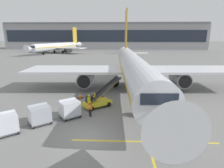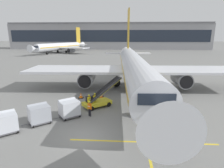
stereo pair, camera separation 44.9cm
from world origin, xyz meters
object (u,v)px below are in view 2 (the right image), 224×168
(safety_cone_nose_mark, at_px, (101,94))
(distant_airplane, at_px, (61,47))
(ground_crew_by_loader, at_px, (95,99))
(ground_crew_marshaller, at_px, (71,105))
(ground_crew_by_carts, at_px, (89,101))
(safety_cone_wingtip, at_px, (101,96))
(baggage_cart_lead, at_px, (69,108))
(baggage_cart_third, at_px, (5,122))
(baggage_cart_second, at_px, (39,114))
(ground_crew_wingwalker, at_px, (90,107))
(safety_cone_engine_keepout, at_px, (81,95))
(parked_airplane, at_px, (134,67))
(belt_loader, at_px, (99,99))

(safety_cone_nose_mark, relative_size, distant_airplane, 0.02)
(ground_crew_by_loader, xyz_separation_m, ground_crew_marshaller, (-2.36, -2.07, 0.00))
(ground_crew_by_carts, height_order, safety_cone_wingtip, ground_crew_by_carts)
(safety_cone_nose_mark, height_order, distant_airplane, distant_airplane)
(baggage_cart_lead, height_order, safety_cone_wingtip, baggage_cart_lead)
(baggage_cart_third, height_order, ground_crew_by_loader, baggage_cart_third)
(baggage_cart_second, distance_m, ground_crew_wingwalker, 5.04)
(safety_cone_wingtip, relative_size, distant_airplane, 0.02)
(baggage_cart_third, distance_m, ground_crew_marshaller, 6.58)
(ground_crew_by_carts, bearing_deg, distant_airplane, 110.64)
(ground_crew_marshaller, bearing_deg, baggage_cart_lead, -84.78)
(baggage_cart_second, bearing_deg, safety_cone_nose_mark, 59.54)
(baggage_cart_second, xyz_separation_m, ground_crew_wingwalker, (4.65, 1.93, -0.00))
(safety_cone_engine_keepout, xyz_separation_m, distant_airplane, (-25.99, 70.15, 2.84))
(parked_airplane, xyz_separation_m, ground_crew_by_loader, (-5.04, -8.65, -2.57))
(belt_loader, xyz_separation_m, ground_crew_wingwalker, (-0.58, -2.96, 0.08))
(baggage_cart_third, distance_m, ground_crew_wingwalker, 7.90)
(baggage_cart_lead, xyz_separation_m, ground_crew_by_loader, (2.27, 3.08, -0.00))
(safety_cone_engine_keepout, distance_m, safety_cone_wingtip, 2.85)
(ground_crew_by_carts, height_order, safety_cone_engine_keepout, ground_crew_by_carts)
(baggage_cart_second, height_order, ground_crew_by_loader, baggage_cart_second)
(baggage_cart_third, xyz_separation_m, safety_cone_wingtip, (7.35, 9.96, -0.65))
(baggage_cart_third, relative_size, safety_cone_wingtip, 3.65)
(belt_loader, height_order, safety_cone_engine_keepout, belt_loader)
(ground_crew_by_carts, bearing_deg, ground_crew_wingwalker, -78.49)
(parked_airplane, distance_m, belt_loader, 10.01)
(parked_airplane, distance_m, ground_crew_by_carts, 11.15)
(parked_airplane, distance_m, baggage_cart_lead, 14.06)
(belt_loader, relative_size, ground_crew_wingwalker, 2.74)
(parked_airplane, bearing_deg, baggage_cart_lead, -121.90)
(baggage_cart_lead, bearing_deg, distant_airplane, 108.90)
(ground_crew_by_carts, relative_size, ground_crew_wingwalker, 1.00)
(ground_crew_marshaller, relative_size, safety_cone_engine_keepout, 2.33)
(safety_cone_nose_mark, bearing_deg, ground_crew_wingwalker, -93.69)
(parked_airplane, height_order, safety_cone_wingtip, parked_airplane)
(ground_crew_by_loader, bearing_deg, ground_crew_wingwalker, -92.74)
(baggage_cart_second, bearing_deg, ground_crew_wingwalker, 22.55)
(belt_loader, relative_size, ground_crew_marshaller, 2.74)
(parked_airplane, distance_m, ground_crew_marshaller, 13.28)
(belt_loader, relative_size, ground_crew_by_carts, 2.74)
(safety_cone_nose_mark, bearing_deg, distant_airplane, 112.49)
(safety_cone_wingtip, bearing_deg, ground_crew_by_loader, -97.18)
(parked_airplane, distance_m, baggage_cart_third, 19.72)
(safety_cone_engine_keepout, bearing_deg, distant_airplane, 110.33)
(baggage_cart_second, xyz_separation_m, ground_crew_by_loader, (4.79, 4.73, -0.00))
(ground_crew_by_carts, bearing_deg, safety_cone_wingtip, 75.66)
(baggage_cart_lead, xyz_separation_m, baggage_cart_second, (-2.52, -1.65, 0.00))
(baggage_cart_second, bearing_deg, safety_cone_wingtip, 56.72)
(ground_crew_by_carts, distance_m, ground_crew_wingwalker, 2.21)
(baggage_cart_second, xyz_separation_m, ground_crew_by_carts, (4.21, 4.09, -0.00))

